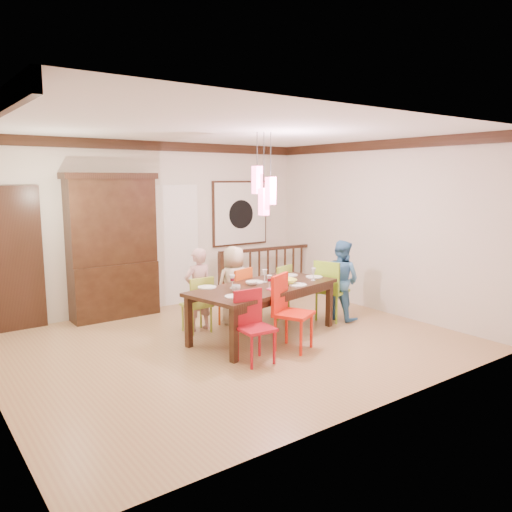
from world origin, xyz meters
TOP-DOWN VIEW (x-y plane):
  - floor at (0.00, 0.00)m, footprint 6.00×6.00m
  - ceiling at (0.00, 0.00)m, footprint 6.00×6.00m
  - wall_back at (0.00, 2.50)m, footprint 6.00×0.00m
  - wall_right at (3.00, 0.00)m, footprint 0.00×5.00m
  - crown_molding at (0.00, 0.00)m, footprint 6.00×5.00m
  - panel_door at (-2.40, 2.45)m, footprint 1.04×0.07m
  - white_doorway at (0.35, 2.46)m, footprint 0.97×0.05m
  - painting at (1.80, 2.46)m, footprint 1.25×0.06m
  - pendant_cluster at (0.53, 0.02)m, footprint 0.27×0.21m
  - dining_table at (0.53, 0.02)m, footprint 2.41×1.45m
  - chair_far_left at (-0.15, 0.77)m, footprint 0.39×0.39m
  - chair_far_mid at (0.50, 0.75)m, footprint 0.51×0.51m
  - chair_far_right at (1.29, 0.71)m, footprint 0.49×0.49m
  - chair_near_left at (-0.19, -0.77)m, footprint 0.43×0.43m
  - chair_near_mid at (0.50, -0.68)m, footprint 0.61×0.61m
  - chair_end_right at (1.93, 0.04)m, footprint 0.56×0.56m
  - china_hutch at (-0.84, 2.30)m, footprint 1.49×0.46m
  - balustrade at (2.09, 1.95)m, footprint 2.12×0.28m
  - person_far_left at (-0.09, 0.83)m, footprint 0.47×0.32m
  - person_far_mid at (0.55, 0.82)m, footprint 0.63×0.44m
  - person_end_right at (2.08, -0.01)m, footprint 0.60×0.71m
  - serving_bowl at (0.83, -0.09)m, footprint 0.38×0.38m
  - small_bowl at (0.41, 0.15)m, footprint 0.21×0.21m
  - cup_left at (-0.01, -0.07)m, footprint 0.15×0.15m
  - cup_right at (1.09, 0.20)m, footprint 0.11×0.11m
  - plate_far_left at (-0.20, 0.37)m, footprint 0.26×0.26m
  - plate_far_mid at (0.56, 0.27)m, footprint 0.26×0.26m
  - plate_far_right at (1.30, 0.36)m, footprint 0.26×0.26m
  - plate_near_left at (-0.20, -0.32)m, footprint 0.26×0.26m
  - plate_near_mid at (0.93, -0.26)m, footprint 0.26×0.26m
  - plate_end_right at (1.53, 0.03)m, footprint 0.26×0.26m
  - wine_glass_a at (0.07, 0.13)m, footprint 0.08×0.08m
  - wine_glass_b at (0.68, 0.20)m, footprint 0.08×0.08m
  - wine_glass_c at (0.47, -0.20)m, footprint 0.08×0.08m
  - wine_glass_d at (1.35, -0.13)m, footprint 0.08×0.08m
  - napkin at (0.49, -0.28)m, footprint 0.18×0.14m

SIDE VIEW (x-z plane):
  - floor at x=0.00m, z-range 0.00..0.00m
  - chair_far_left at x=-0.15m, z-range 0.06..0.91m
  - balustrade at x=2.09m, z-range 0.02..0.98m
  - chair_far_right at x=1.29m, z-range 0.06..0.94m
  - chair_near_left at x=-0.19m, z-range 0.07..0.96m
  - chair_far_mid at x=0.50m, z-range 0.07..0.97m
  - chair_end_right at x=1.93m, z-range 0.07..1.05m
  - chair_near_mid at x=0.50m, z-range 0.07..1.08m
  - person_far_mid at x=0.55m, z-range 0.00..1.23m
  - person_far_left at x=-0.09m, z-range 0.00..1.25m
  - person_end_right at x=2.08m, z-range 0.00..1.29m
  - dining_table at x=0.53m, z-range 0.30..1.05m
  - plate_far_left at x=-0.20m, z-range 0.75..0.76m
  - plate_far_mid at x=0.56m, z-range 0.75..0.76m
  - plate_far_right at x=1.30m, z-range 0.75..0.76m
  - plate_near_left at x=-0.20m, z-range 0.75..0.76m
  - plate_near_mid at x=0.93m, z-range 0.75..0.76m
  - plate_end_right at x=1.53m, z-range 0.75..0.76m
  - napkin at x=0.49m, z-range 0.75..0.76m
  - small_bowl at x=0.41m, z-range 0.75..0.80m
  - serving_bowl at x=0.83m, z-range 0.75..0.83m
  - cup_right at x=1.09m, z-range 0.75..0.84m
  - cup_left at x=-0.01m, z-range 0.75..0.84m
  - wine_glass_a at x=0.07m, z-range 0.75..0.94m
  - wine_glass_b at x=0.68m, z-range 0.75..0.94m
  - wine_glass_c at x=0.47m, z-range 0.75..0.94m
  - wine_glass_d at x=1.35m, z-range 0.75..0.94m
  - panel_door at x=-2.40m, z-range -0.07..2.17m
  - white_doorway at x=0.35m, z-range -0.06..2.16m
  - china_hutch at x=-0.84m, z-range 0.00..2.36m
  - wall_back at x=0.00m, z-range -1.55..4.45m
  - wall_right at x=3.00m, z-range -1.05..3.95m
  - painting at x=1.80m, z-range 0.97..2.22m
  - pendant_cluster at x=0.53m, z-range 1.54..2.68m
  - crown_molding at x=0.00m, z-range 2.74..2.90m
  - ceiling at x=0.00m, z-range 2.90..2.90m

